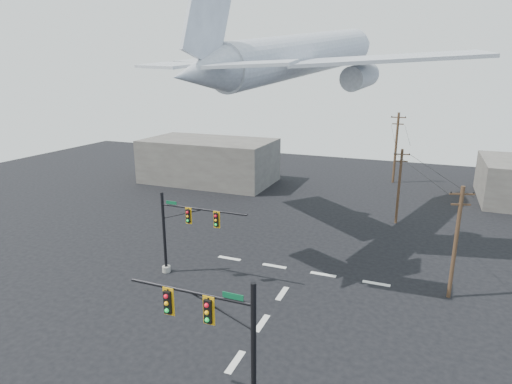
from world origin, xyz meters
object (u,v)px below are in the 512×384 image
at_px(utility_pole_b, 399,185).
at_px(utility_pole_c, 396,147).
at_px(airliner, 303,56).
at_px(signal_mast_near, 226,346).
at_px(signal_mast_far, 181,232).
at_px(utility_pole_a, 456,241).

height_order(utility_pole_b, utility_pole_c, utility_pole_c).
height_order(utility_pole_c, airliner, airliner).
relative_size(signal_mast_near, utility_pole_c, 0.70).
relative_size(signal_mast_far, utility_pole_b, 0.93).
bearing_deg(signal_mast_far, airliner, 66.47).
distance_m(signal_mast_far, airliner, 18.84).
bearing_deg(airliner, utility_pole_b, -42.64).
distance_m(signal_mast_far, utility_pole_a, 19.30).
xyz_separation_m(signal_mast_near, signal_mast_far, (-9.21, 11.44, -0.17)).
xyz_separation_m(signal_mast_far, utility_pole_c, (12.54, 36.19, 1.63)).
xyz_separation_m(signal_mast_far, utility_pole_a, (18.88, 4.00, 0.65)).
bearing_deg(utility_pole_c, utility_pole_b, -82.05).
height_order(utility_pole_a, utility_pole_b, utility_pole_a).
distance_m(signal_mast_near, signal_mast_far, 14.68).
height_order(signal_mast_near, utility_pole_c, utility_pole_c).
distance_m(utility_pole_b, utility_pole_c, 17.77).
distance_m(signal_mast_near, utility_pole_b, 30.40).
relative_size(signal_mast_far, utility_pole_a, 0.90).
bearing_deg(utility_pole_c, signal_mast_far, -106.73).
bearing_deg(utility_pole_b, signal_mast_near, -107.83).
height_order(signal_mast_far, utility_pole_b, utility_pole_b).
relative_size(utility_pole_a, airliner, 0.25).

